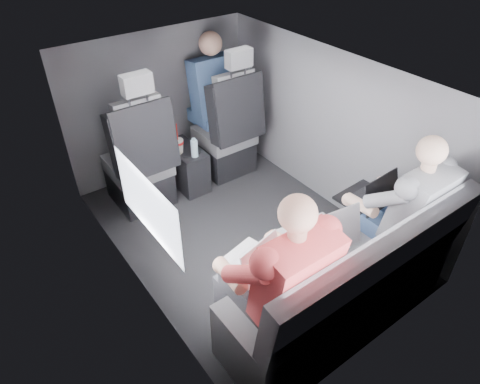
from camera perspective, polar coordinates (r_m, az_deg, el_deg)
floor at (r=3.54m, az=0.29°, el=-5.63°), size 2.60×2.60×0.00m
ceiling at (r=2.82m, az=0.38°, el=15.17°), size 2.60×2.60×0.00m
panel_left at (r=2.79m, az=-14.72°, el=-2.48°), size 0.02×2.60×1.35m
panel_right at (r=3.66m, az=11.83°, el=8.03°), size 0.02×2.60×1.35m
panel_front at (r=4.12m, az=-10.71°, el=11.47°), size 1.80×0.02×1.35m
panel_back at (r=2.45m, az=19.02°, el=-10.06°), size 1.80×0.02×1.35m
side_window at (r=2.43m, az=-12.22°, el=-1.81°), size 0.02×0.75×0.42m
seatbelt at (r=3.78m, az=-0.23°, el=11.84°), size 0.35×0.11×0.59m
front_seat_left at (r=3.72m, az=-13.09°, el=3.38°), size 0.52×0.58×1.26m
front_seat_right at (r=4.08m, az=-1.63°, el=7.54°), size 0.52×0.58×1.26m
center_console at (r=4.01m, az=-7.20°, el=3.37°), size 0.24×0.48×0.41m
rear_bench at (r=2.80m, az=13.68°, el=-12.57°), size 1.60×0.57×0.92m
soda_cup at (r=3.81m, az=-8.22°, el=6.14°), size 0.10×0.10×0.29m
water_bottle at (r=3.74m, az=-6.11°, el=5.84°), size 0.06×0.06×0.18m
laptop_white at (r=2.45m, az=1.59°, el=-8.95°), size 0.34×0.34×0.22m
laptop_silver at (r=2.64m, az=10.49°, el=-5.49°), size 0.42×0.39×0.27m
laptop_black at (r=3.03m, az=16.77°, el=-0.38°), size 0.35×0.32×0.24m
passenger_rear_left at (r=2.34m, az=4.95°, el=-11.51°), size 0.52×0.64×1.25m
passenger_rear_right at (r=2.97m, az=20.25°, el=-2.27°), size 0.50×0.62×1.21m
passenger_front_right at (r=4.12m, az=-3.70°, el=13.33°), size 0.42×0.42×0.87m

